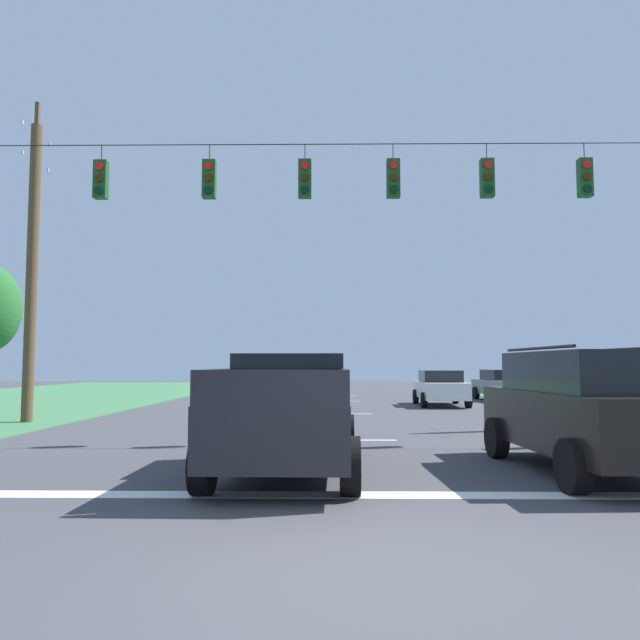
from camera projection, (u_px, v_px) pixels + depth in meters
name	position (u px, v px, depth m)	size (l,w,h in m)	color
ground_plane	(370.00, 573.00, 5.14)	(120.00, 120.00, 0.00)	#3D3D42
stop_bar_stripe	(354.00, 495.00, 8.23)	(15.42, 0.45, 0.01)	white
lane_dash_0	(343.00, 440.00, 14.21)	(0.15, 2.50, 0.01)	white
lane_dash_1	(338.00, 414.00, 21.79)	(0.15, 2.50, 0.01)	white
lane_dash_2	(335.00, 401.00, 29.39)	(0.15, 2.50, 0.01)	white
lane_dash_3	(334.00, 396.00, 34.74)	(0.15, 2.50, 0.01)	white
overhead_signal_span	(350.00, 254.00, 14.75)	(18.41, 0.31, 7.57)	brown
pickup_truck	(288.00, 412.00, 10.19)	(2.37, 5.44, 1.95)	black
suv_black	(587.00, 408.00, 9.96)	(2.39, 4.88, 2.05)	black
distant_car_crossing_white	(440.00, 387.00, 26.27)	(2.10, 4.34, 1.52)	silver
distant_car_oncoming	(503.00, 385.00, 29.84)	(2.29, 4.43, 1.52)	slate
utility_pole_near_left	(32.00, 264.00, 18.77)	(0.34, 1.90, 10.03)	brown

